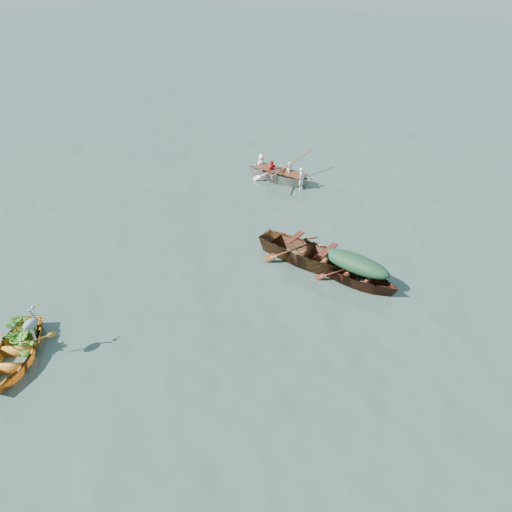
# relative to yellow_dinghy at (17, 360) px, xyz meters

# --- Properties ---
(ground) EXTENTS (140.00, 140.00, 0.00)m
(ground) POSITION_rel_yellow_dinghy_xyz_m (2.89, 3.90, 0.00)
(ground) COLOR #364C43
(ground) RESTS_ON ground
(yellow_dinghy) EXTENTS (3.02, 3.46, 0.88)m
(yellow_dinghy) POSITION_rel_yellow_dinghy_xyz_m (0.00, 0.00, 0.00)
(yellow_dinghy) COLOR orange
(yellow_dinghy) RESTS_ON ground
(green_tarp_boat) EXTENTS (4.05, 1.67, 0.89)m
(green_tarp_boat) POSITION_rel_yellow_dinghy_xyz_m (5.48, 7.41, 0.00)
(green_tarp_boat) COLOR #572214
(green_tarp_boat) RESTS_ON ground
(open_wooden_boat) EXTENTS (5.11, 1.97, 1.21)m
(open_wooden_boat) POSITION_rel_yellow_dinghy_xyz_m (3.95, 7.59, 0.00)
(open_wooden_boat) COLOR #573315
(open_wooden_boat) RESTS_ON ground
(rowed_boat) EXTENTS (4.19, 1.44, 0.97)m
(rowed_boat) POSITION_rel_yellow_dinghy_xyz_m (-0.07, 12.66, 0.00)
(rowed_boat) COLOR beige
(rowed_boat) RESTS_ON ground
(green_tarp_cover) EXTENTS (2.23, 0.92, 0.52)m
(green_tarp_cover) POSITION_rel_yellow_dinghy_xyz_m (5.48, 7.41, 0.70)
(green_tarp_cover) COLOR #17381E
(green_tarp_cover) RESTS_ON green_tarp_boat
(thwart_benches) EXTENTS (2.57, 1.14, 0.04)m
(thwart_benches) POSITION_rel_yellow_dinghy_xyz_m (3.95, 7.59, 0.62)
(thwart_benches) COLOR #451810
(thwart_benches) RESTS_ON open_wooden_boat
(heron) EXTENTS (0.46, 0.49, 0.92)m
(heron) POSITION_rel_yellow_dinghy_xyz_m (0.42, 0.36, 0.90)
(heron) COLOR #94969C
(heron) RESTS_ON yellow_dinghy
(dinghy_weeds) EXTENTS (1.09, 1.14, 0.60)m
(dinghy_weeds) POSITION_rel_yellow_dinghy_xyz_m (-0.30, 0.46, 0.74)
(dinghy_weeds) COLOR #31741E
(dinghy_weeds) RESTS_ON yellow_dinghy
(rowers) EXTENTS (2.94, 1.26, 0.76)m
(rowers) POSITION_rel_yellow_dinghy_xyz_m (-0.07, 12.66, 0.87)
(rowers) COLOR silver
(rowers) RESTS_ON rowed_boat
(oars) EXTENTS (0.73, 2.63, 0.06)m
(oars) POSITION_rel_yellow_dinghy_xyz_m (-0.07, 12.66, 0.52)
(oars) COLOR brown
(oars) RESTS_ON rowed_boat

